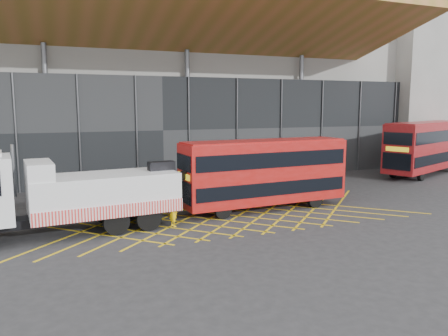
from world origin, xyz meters
name	(u,v)px	position (x,y,z in m)	size (l,w,h in m)	color
ground_plane	(180,222)	(0.00, 0.00, 0.00)	(120.00, 120.00, 0.00)	#27282A
road_markings	(224,217)	(2.40, 0.00, 0.01)	(21.56, 7.16, 0.01)	gold
construction_building	(142,70)	(1.92, 18.40, 8.98)	(55.00, 23.97, 18.00)	gray
east_building	(423,67)	(32.00, 16.00, 10.00)	(15.00, 12.00, 20.00)	gray
recovery_truck	(60,194)	(-5.61, -0.13, 1.90)	(11.88, 3.72, 4.12)	black
bus_towed	(265,171)	(5.24, 0.92, 2.19)	(9.80, 2.86, 3.94)	#9E0F0C
bus_second	(426,145)	(23.78, 7.13, 2.49)	(11.12, 6.45, 4.48)	maroon
worker	(173,212)	(-0.54, -0.69, 0.74)	(0.54, 0.35, 1.47)	yellow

